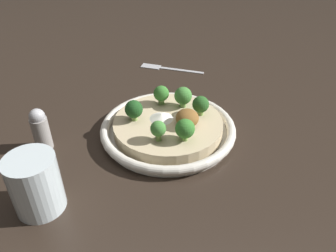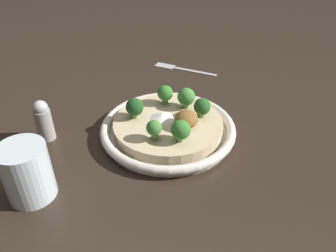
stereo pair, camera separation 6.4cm
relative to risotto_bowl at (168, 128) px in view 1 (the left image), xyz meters
name	(u,v)px [view 1 (the left image)]	position (x,y,z in m)	size (l,w,h in m)	color
ground_plane	(168,134)	(0.00, 0.00, -0.02)	(6.00, 6.00, 0.00)	#2D231C
risotto_bowl	(168,128)	(0.00, 0.00, 0.00)	(0.26, 0.26, 0.03)	silver
cheese_sprinkle	(161,116)	(0.01, 0.01, 0.02)	(0.05, 0.05, 0.01)	white
crispy_onion_garnish	(187,118)	(-0.01, -0.04, 0.03)	(0.05, 0.04, 0.03)	brown
broccoli_back	(134,110)	(0.00, 0.07, 0.04)	(0.03, 0.03, 0.04)	#84A856
broccoli_right	(183,96)	(0.06, -0.03, 0.04)	(0.04, 0.04, 0.04)	#668E47
broccoli_back_right	(161,94)	(0.06, 0.02, 0.04)	(0.03, 0.03, 0.04)	#668E47
broccoli_front_right	(201,105)	(0.03, -0.06, 0.04)	(0.03, 0.03, 0.04)	#759E4C
broccoli_left	(158,129)	(-0.06, 0.01, 0.04)	(0.03, 0.03, 0.04)	#759E4C
broccoli_front_left	(185,129)	(-0.06, -0.03, 0.04)	(0.04, 0.04, 0.04)	#759E4C
drinking_glass	(35,184)	(-0.20, 0.18, 0.03)	(0.07, 0.07, 0.09)	silver
fork_utensil	(165,68)	(0.30, 0.03, -0.01)	(0.06, 0.17, 0.00)	#B7B7BC
pepper_shaker	(40,129)	(-0.05, 0.23, 0.03)	(0.03, 0.03, 0.08)	#9E9993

